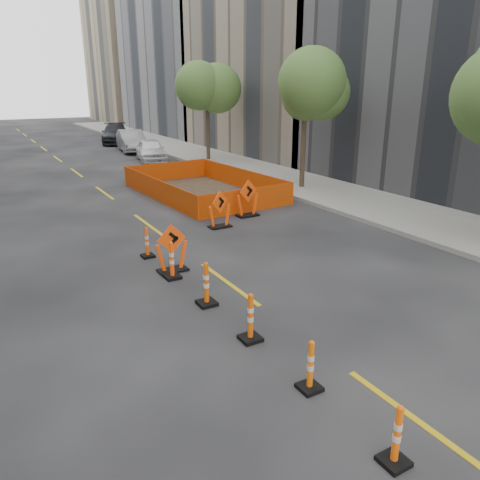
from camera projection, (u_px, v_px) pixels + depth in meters
ground_plane at (332, 359)px, 8.62m from camera, size 140.00×140.00×0.00m
sidewalk_right at (311, 187)px, 22.72m from camera, size 4.00×90.00×0.15m
bld_right_c at (301, 52)px, 34.01m from camera, size 12.00×16.00×14.00m
bld_right_d at (202, 29)px, 46.51m from camera, size 12.00×18.00×20.00m
bld_right_e at (143, 59)px, 62.23m from camera, size 12.00×14.00×16.00m
tree_r_b at (305, 91)px, 21.03m from camera, size 2.80×2.80×5.95m
tree_r_c at (207, 89)px, 29.23m from camera, size 2.80×2.80×5.95m
channelizer_1 at (397, 435)px, 6.11m from camera, size 0.36×0.36×0.92m
channelizer_2 at (311, 365)px, 7.63m from camera, size 0.36×0.36×0.92m
channelizer_3 at (251, 317)px, 9.11m from camera, size 0.40×0.40×1.02m
channelizer_4 at (206, 284)px, 10.58m from camera, size 0.42×0.42×1.05m
channelizer_5 at (172, 260)px, 12.05m from camera, size 0.40×0.40×1.01m
channelizer_6 at (147, 242)px, 13.56m from camera, size 0.36×0.36×0.92m
chevron_sign_left at (172, 248)px, 12.46m from camera, size 0.90×0.54×1.34m
chevron_sign_center at (220, 209)px, 16.32m from camera, size 1.02×0.83×1.33m
chevron_sign_right at (248, 198)px, 17.70m from camera, size 1.05×0.77×1.42m
safety_fence at (202, 184)px, 21.35m from camera, size 4.86×7.83×0.95m
parked_car_near at (151, 150)px, 30.50m from camera, size 2.54×4.45×1.43m
parked_car_mid at (132, 141)px, 34.81m from camera, size 2.35×4.97×1.57m
parked_car_far at (115, 134)px, 39.68m from camera, size 3.62×5.83×1.58m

